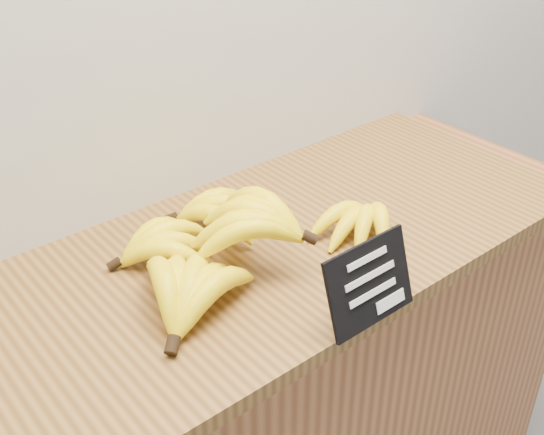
{
  "coord_description": "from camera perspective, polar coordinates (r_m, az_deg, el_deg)",
  "views": [
    {
      "loc": [
        -0.73,
        1.95,
        1.63
      ],
      "look_at": [
        -0.12,
        2.7,
        1.02
      ],
      "focal_mm": 45.0,
      "sensor_mm": 36.0,
      "label": 1
    }
  ],
  "objects": [
    {
      "name": "counter",
      "position": [
        1.55,
        -1.23,
        -17.37
      ],
      "size": [
        1.51,
        0.5,
        0.9
      ],
      "primitive_type": "cube",
      "color": "#9C5E32",
      "rests_on": "ground"
    },
    {
      "name": "counter_top",
      "position": [
        1.23,
        -1.48,
        -3.18
      ],
      "size": [
        1.31,
        0.54,
        0.03
      ],
      "primitive_type": "cube",
      "color": "brown",
      "rests_on": "counter"
    },
    {
      "name": "chalkboard_sign",
      "position": [
        1.05,
        8.19,
        -5.49
      ],
      "size": [
        0.16,
        0.05,
        0.13
      ],
      "primitive_type": "cube",
      "rotation": [
        -0.32,
        0.0,
        0.0
      ],
      "color": "black",
      "rests_on": "counter_top"
    },
    {
      "name": "banana_pile",
      "position": [
        1.16,
        -3.81,
        -1.99
      ],
      "size": [
        0.56,
        0.38,
        0.12
      ],
      "color": "#FFEC0A",
      "rests_on": "counter_top"
    }
  ]
}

